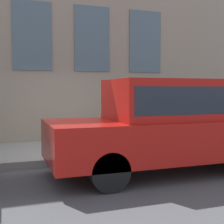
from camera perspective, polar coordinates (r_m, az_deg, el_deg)
name	(u,v)px	position (r m, az deg, el deg)	size (l,w,h in m)	color
ground_plane	(85,165)	(7.30, -4.92, -9.61)	(80.00, 80.00, 0.00)	#47474C
sidewalk	(73,151)	(8.54, -7.12, -7.01)	(2.63, 60.00, 0.18)	gray
building_facade	(62,14)	(10.09, -9.15, 17.21)	(0.33, 40.00, 8.05)	gray
fire_hydrant	(101,134)	(7.80, -2.02, -4.09)	(0.32, 0.43, 0.85)	gold
person	(123,125)	(8.06, 1.95, -2.31)	(0.26, 0.17, 1.08)	#232328
parked_car_red_near	(167,123)	(6.56, 10.04, -2.03)	(1.84, 4.93, 1.93)	black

